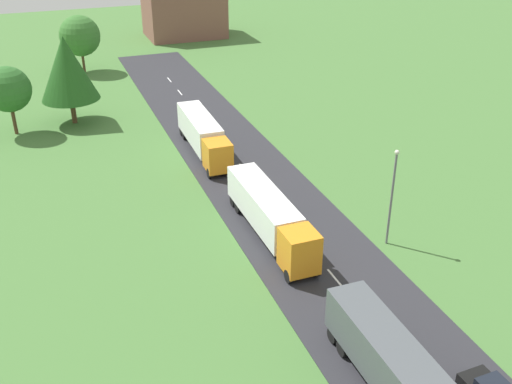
# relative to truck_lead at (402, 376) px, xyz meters

# --- Properties ---
(road) EXTENTS (10.00, 140.00, 0.06)m
(road) POSITION_rel_truck_lead_xyz_m (2.17, 8.64, -2.07)
(road) COLOR #2B2B30
(road) RESTS_ON ground
(lane_marking_centre) EXTENTS (0.16, 120.18, 0.01)m
(lane_marking_centre) POSITION_rel_truck_lead_xyz_m (2.17, 6.32, -2.04)
(lane_marking_centre) COLOR white
(lane_marking_centre) RESTS_ON road
(truck_lead) EXTENTS (2.52, 13.26, 3.51)m
(truck_lead) POSITION_rel_truck_lead_xyz_m (0.00, 0.00, 0.00)
(truck_lead) COLOR orange
(truck_lead) RESTS_ON road
(truck_second) EXTENTS (2.58, 13.60, 3.55)m
(truck_second) POSITION_rel_truck_lead_xyz_m (-0.13, 18.56, 0.00)
(truck_second) COLOR orange
(truck_second) RESTS_ON road
(truck_third) EXTENTS (2.70, 13.09, 3.65)m
(truck_third) POSITION_rel_truck_lead_xyz_m (-0.42, 36.52, 0.05)
(truck_third) COLOR orange
(truck_third) RESTS_ON road
(lamppost_second) EXTENTS (0.36, 0.36, 8.03)m
(lamppost_second) POSITION_rel_truck_lead_xyz_m (8.19, 14.47, 2.39)
(lamppost_second) COLOR slate
(lamppost_second) RESTS_ON ground
(tree_birch) EXTENTS (5.92, 5.92, 8.37)m
(tree_birch) POSITION_rel_truck_lead_xyz_m (-8.81, 72.12, 3.30)
(tree_birch) COLOR #513823
(tree_birch) RESTS_ON ground
(tree_maple) EXTENTS (5.03, 5.03, 7.73)m
(tree_maple) POSITION_rel_truck_lead_xyz_m (-18.84, 49.36, 3.10)
(tree_maple) COLOR #513823
(tree_maple) RESTS_ON ground
(tree_elm) EXTENTS (6.66, 6.66, 10.25)m
(tree_elm) POSITION_rel_truck_lead_xyz_m (-12.28, 50.65, 4.47)
(tree_elm) COLOR #513823
(tree_elm) RESTS_ON ground
(distant_building) EXTENTS (13.75, 10.31, 9.49)m
(distant_building) POSITION_rel_truck_lead_xyz_m (11.37, 89.73, 2.64)
(distant_building) COLOR brown
(distant_building) RESTS_ON ground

